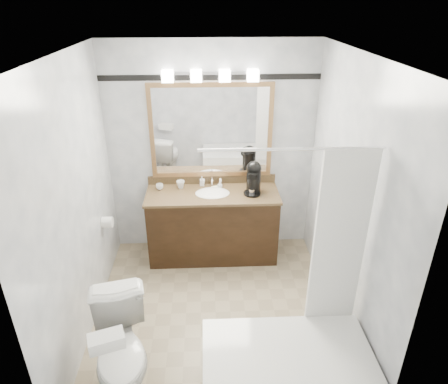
% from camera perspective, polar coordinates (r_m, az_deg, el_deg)
% --- Properties ---
extents(room, '(2.42, 2.62, 2.52)m').
position_cam_1_polar(room, '(3.50, -1.40, -1.71)').
color(room, '#9A8868').
rests_on(room, ground).
extents(vanity, '(1.53, 0.58, 0.97)m').
position_cam_1_polar(vanity, '(4.78, -1.60, -4.50)').
color(vanity, black).
rests_on(vanity, ground).
extents(mirror, '(1.40, 0.04, 1.10)m').
position_cam_1_polar(mirror, '(4.59, -1.84, 8.65)').
color(mirror, '#A27649').
rests_on(mirror, room).
extents(vanity_light_bar, '(1.02, 0.14, 0.12)m').
position_cam_1_polar(vanity_light_bar, '(4.38, -1.95, 16.34)').
color(vanity_light_bar, silver).
rests_on(vanity_light_bar, room).
extents(accent_stripe, '(2.40, 0.01, 0.06)m').
position_cam_1_polar(accent_stripe, '(4.45, -1.96, 16.06)').
color(accent_stripe, black).
rests_on(accent_stripe, room).
extents(bathtub, '(1.30, 0.75, 1.96)m').
position_cam_1_polar(bathtub, '(3.47, 9.19, -23.09)').
color(bathtub, white).
rests_on(bathtub, ground).
extents(tp_roll, '(0.11, 0.12, 0.12)m').
position_cam_1_polar(tp_roll, '(4.48, -16.31, -4.16)').
color(tp_roll, white).
rests_on(tp_roll, room).
extents(toilet, '(0.60, 0.85, 0.79)m').
position_cam_1_polar(toilet, '(3.46, -14.31, -21.14)').
color(toilet, white).
rests_on(toilet, ground).
extents(tissue_box, '(0.26, 0.19, 0.10)m').
position_cam_1_polar(tissue_box, '(2.94, -16.45, -19.74)').
color(tissue_box, white).
rests_on(tissue_box, toilet).
extents(coffee_maker, '(0.20, 0.24, 0.38)m').
position_cam_1_polar(coffee_maker, '(4.54, 4.24, 2.20)').
color(coffee_maker, black).
rests_on(coffee_maker, vanity).
extents(cup_left, '(0.11, 0.11, 0.07)m').
position_cam_1_polar(cup_left, '(4.72, -9.19, 0.76)').
color(cup_left, white).
rests_on(cup_left, vanity).
extents(cup_right, '(0.12, 0.12, 0.09)m').
position_cam_1_polar(cup_right, '(4.71, -6.22, 1.08)').
color(cup_right, white).
rests_on(cup_right, vanity).
extents(soap_bottle_a, '(0.05, 0.05, 0.12)m').
position_cam_1_polar(soap_bottle_a, '(4.75, -3.16, 1.59)').
color(soap_bottle_a, white).
rests_on(soap_bottle_a, vanity).
extents(soap_bottle_b, '(0.06, 0.06, 0.08)m').
position_cam_1_polar(soap_bottle_b, '(4.69, -0.60, 1.04)').
color(soap_bottle_b, white).
rests_on(soap_bottle_b, vanity).
extents(soap_bar, '(0.08, 0.06, 0.02)m').
position_cam_1_polar(soap_bar, '(4.69, -1.34, 0.65)').
color(soap_bar, beige).
rests_on(soap_bar, vanity).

